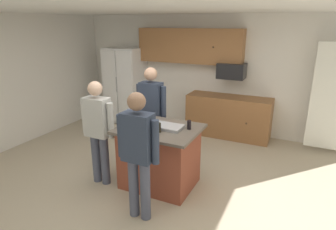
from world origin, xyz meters
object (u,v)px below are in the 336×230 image
at_px(refrigerator, 126,85).
at_px(serving_tray, 168,127).
at_px(tumbler_amber, 189,125).
at_px(glass_dark_ale, 158,128).
at_px(person_host_foreground, 138,149).
at_px(microwave_over_range, 232,71).
at_px(person_elder_center, 98,127).
at_px(kitchen_island, 159,156).
at_px(person_guest_left, 151,109).
at_px(glass_pilsner, 140,121).

relative_size(refrigerator, serving_tray, 4.19).
height_order(tumbler_amber, glass_dark_ale, glass_dark_ale).
distance_m(glass_dark_ale, serving_tray, 0.21).
relative_size(person_host_foreground, glass_dark_ale, 12.45).
height_order(microwave_over_range, person_elder_center, person_elder_center).
distance_m(kitchen_island, person_guest_left, 1.00).
height_order(glass_pilsner, glass_dark_ale, glass_pilsner).
height_order(refrigerator, person_guest_left, refrigerator).
bearing_deg(refrigerator, microwave_over_range, 2.60).
xyz_separation_m(refrigerator, person_elder_center, (1.31, -2.72, 0.01)).
bearing_deg(kitchen_island, person_guest_left, 126.48).
relative_size(glass_pilsner, tumbler_amber, 1.02).
distance_m(microwave_over_range, person_guest_left, 2.09).
height_order(kitchen_island, tumbler_amber, tumbler_amber).
bearing_deg(serving_tray, person_host_foreground, -89.37).
relative_size(glass_dark_ale, serving_tray, 0.30).
bearing_deg(person_elder_center, person_host_foreground, -47.02).
bearing_deg(glass_pilsner, refrigerator, 127.59).
xyz_separation_m(microwave_over_range, glass_pilsner, (-0.74, -2.54, -0.44)).
bearing_deg(person_guest_left, refrigerator, -172.07).
bearing_deg(microwave_over_range, serving_tray, -97.18).
distance_m(person_host_foreground, tumbler_amber, 0.99).
distance_m(tumbler_amber, glass_dark_ale, 0.46).
xyz_separation_m(person_guest_left, glass_pilsner, (0.20, -0.73, 0.02)).
distance_m(kitchen_island, glass_dark_ale, 0.56).
height_order(kitchen_island, serving_tray, serving_tray).
height_order(refrigerator, tumbler_amber, refrigerator).
bearing_deg(person_elder_center, serving_tray, -0.41).
xyz_separation_m(refrigerator, person_guest_left, (1.66, -1.69, 0.06)).
bearing_deg(tumbler_amber, kitchen_island, -162.31).
height_order(person_guest_left, tumbler_amber, person_guest_left).
bearing_deg(glass_dark_ale, refrigerator, 131.36).
relative_size(refrigerator, microwave_over_range, 3.29).
xyz_separation_m(tumbler_amber, glass_dark_ale, (-0.35, -0.30, 0.00)).
height_order(refrigerator, kitchen_island, refrigerator).
bearing_deg(tumbler_amber, glass_pilsner, -166.56).
bearing_deg(person_guest_left, kitchen_island, -0.00).
distance_m(microwave_over_range, kitchen_island, 2.72).
height_order(kitchen_island, person_elder_center, person_elder_center).
xyz_separation_m(person_elder_center, glass_dark_ale, (0.93, 0.17, 0.08)).
relative_size(microwave_over_range, tumbler_amber, 4.24).
bearing_deg(tumbler_amber, person_elder_center, -159.91).
bearing_deg(person_host_foreground, person_elder_center, 55.12).
xyz_separation_m(refrigerator, kitchen_island, (2.17, -2.38, -0.45)).
bearing_deg(microwave_over_range, refrigerator, -177.40).
bearing_deg(glass_pilsner, serving_tray, 10.41).
relative_size(person_elder_center, serving_tray, 3.68).
xyz_separation_m(person_host_foreground, glass_pilsner, (-0.43, 0.77, 0.05)).
height_order(microwave_over_range, person_guest_left, person_guest_left).
height_order(person_guest_left, glass_pilsner, person_guest_left).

